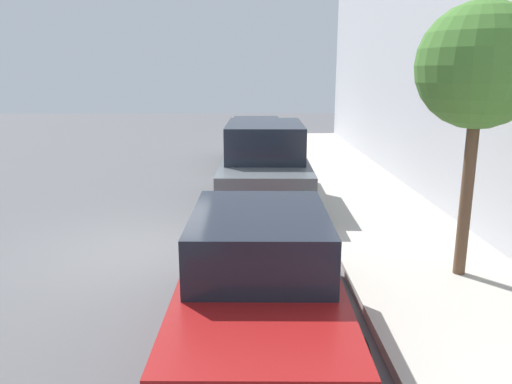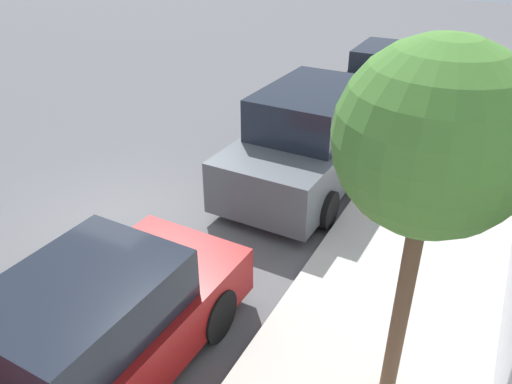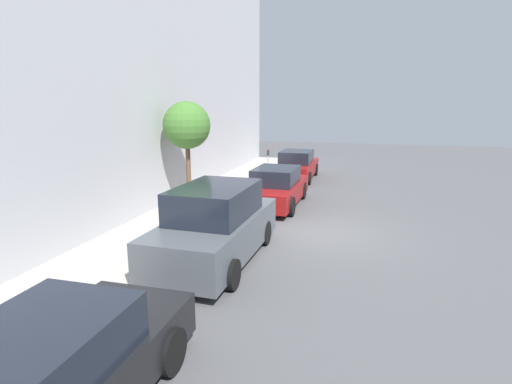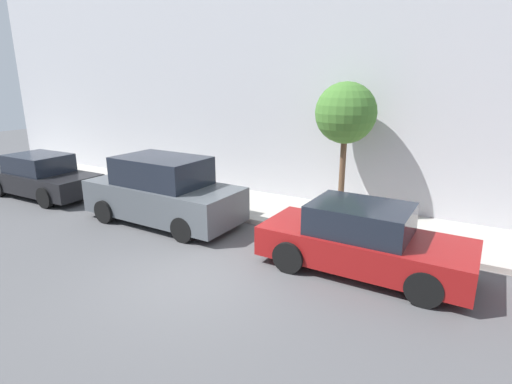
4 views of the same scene
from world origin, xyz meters
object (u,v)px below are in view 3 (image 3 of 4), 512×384
object	(u,v)px
parked_suv_third	(216,226)
street_tree	(187,126)
parked_sedan_second	(276,188)
parked_sedan_nearest	(297,166)
parking_meter_near	(268,159)
parked_sedan_fourth	(50,382)

from	to	relation	value
parked_suv_third	street_tree	size ratio (longest dim) A/B	1.23
parked_suv_third	parked_sedan_second	bearing A→B (deg)	-92.52
parked_suv_third	parked_sedan_nearest	bearing A→B (deg)	-90.38
parked_sedan_nearest	street_tree	bearing A→B (deg)	68.61
parked_sedan_second	street_tree	bearing A→B (deg)	25.91
street_tree	parked_suv_third	bearing A→B (deg)	121.97
parked_sedan_second	parking_meter_near	xyz separation A→B (m)	(1.83, -6.12, 0.28)
parked_sedan_fourth	street_tree	distance (m)	10.97
parked_sedan_second	street_tree	world-z (taller)	street_tree
parked_sedan_nearest	street_tree	world-z (taller)	street_tree
parked_sedan_fourth	street_tree	bearing A→B (deg)	-74.33
parked_sedan_nearest	parked_sedan_second	bearing A→B (deg)	91.81
parked_sedan_second	parked_suv_third	xyz separation A→B (m)	(0.26, 6.00, 0.21)
parked_suv_third	parked_sedan_fourth	world-z (taller)	parked_suv_third
parked_sedan_nearest	parked_sedan_fourth	xyz separation A→B (m)	(0.00, 17.66, -0.00)
parked_sedan_second	parking_meter_near	size ratio (longest dim) A/B	3.27
parked_sedan_second	parked_sedan_fourth	bearing A→B (deg)	89.09
parked_sedan_second	parked_sedan_fourth	size ratio (longest dim) A/B	1.01
parked_suv_third	parked_sedan_fourth	distance (m)	5.79
parked_sedan_second	parked_suv_third	world-z (taller)	parked_suv_third
parked_sedan_fourth	street_tree	world-z (taller)	street_tree
parked_sedan_nearest	parked_sedan_second	xyz separation A→B (m)	(-0.19, 5.88, -0.00)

